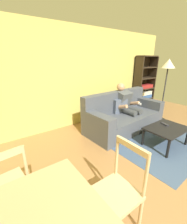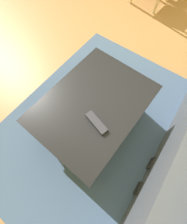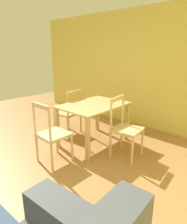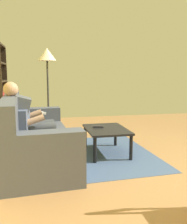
% 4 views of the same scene
% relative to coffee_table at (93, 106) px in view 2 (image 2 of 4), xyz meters
% --- Properties ---
extents(ground_plane, '(8.75, 8.75, 0.00)m').
position_rel_coffee_table_xyz_m(ground_plane, '(-0.97, -0.74, -0.35)').
color(ground_plane, '#9E7042').
extents(coffee_table, '(0.84, 0.62, 0.40)m').
position_rel_coffee_table_xyz_m(coffee_table, '(0.00, 0.00, 0.00)').
color(coffee_table, black).
rests_on(coffee_table, ground_plane).
extents(tv_remote, '(0.09, 0.18, 0.02)m').
position_rel_coffee_table_xyz_m(tv_remote, '(0.11, 0.11, 0.07)').
color(tv_remote, '#2D2D38').
rests_on(tv_remote, coffee_table).
extents(area_rug, '(2.05, 1.47, 0.01)m').
position_rel_coffee_table_xyz_m(area_rug, '(0.00, 0.00, -0.34)').
color(area_rug, '#3D5170').
rests_on(area_rug, ground_plane).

